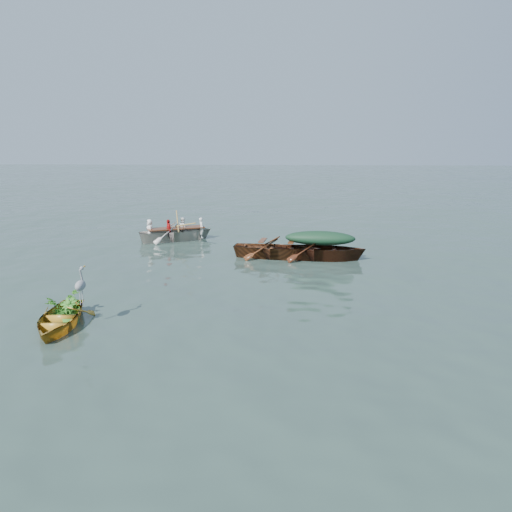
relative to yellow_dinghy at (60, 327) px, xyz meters
The scene contains 11 objects.
ground 4.20m from the yellow_dinghy, 21.01° to the left, with size 140.00×140.00×0.00m, color #32463E.
yellow_dinghy is the anchor object (origin of this frame).
green_tarp_boat 9.73m from the yellow_dinghy, 46.52° to the left, with size 1.45×4.65×1.10m, color #42250F.
open_wooden_boat 8.85m from the yellow_dinghy, 54.58° to the left, with size 1.40×4.51×1.06m, color brown.
rowed_boat 10.26m from the yellow_dinghy, 85.94° to the left, with size 1.33×4.42×1.06m, color beige.
green_tarp_cover 9.77m from the yellow_dinghy, 46.52° to the left, with size 0.80×2.56×0.52m, color #153521.
thwart_benches 8.87m from the yellow_dinghy, 54.58° to the left, with size 0.84×2.26×0.04m, color #532713, non-canonical shape.
heron 1.02m from the yellow_dinghy, 11.70° to the left, with size 0.28×0.40×0.92m, color gray, non-canonical shape.
dinghy_weeds 0.89m from the yellow_dinghy, 93.73° to the left, with size 0.70×0.90×0.60m, color #2E761F.
rowers 10.30m from the yellow_dinghy, 85.94° to the left, with size 1.19×3.09×0.76m, color silver.
oars 10.28m from the yellow_dinghy, 85.94° to the left, with size 2.60×0.60×0.06m, color #A4803E, non-canonical shape.
Camera 1 is at (1.26, -12.40, 4.39)m, focal length 35.00 mm.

